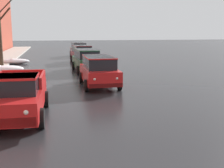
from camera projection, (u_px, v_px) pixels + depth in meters
name	position (u px, v px, depth m)	size (l,w,h in m)	color
snow_bank_near_corner_left	(5.00, 69.00, 23.17)	(2.75, 1.43, 0.67)	white
snow_bank_along_left_kerb	(99.00, 57.00, 33.44)	(2.34, 1.04, 0.61)	white
snow_bank_mid_block_left	(15.00, 61.00, 29.16)	(2.75, 1.24, 0.59)	white
pickup_truck_red_approaching_near_lane	(16.00, 96.00, 10.93)	(2.38, 4.93, 1.76)	red
suv_red_parked_kerbside_close	(99.00, 70.00, 17.40)	(2.08, 4.64, 1.82)	red
suv_green_parked_kerbside_mid	(86.00, 59.00, 23.79)	(2.22, 4.90, 1.82)	#1E5633
suv_maroon_parked_far_down_block	(82.00, 53.00, 30.41)	(2.28, 4.52, 1.82)	maroon
suv_grey_queued_behind_truck	(79.00, 49.00, 37.63)	(2.11, 4.82, 1.82)	slate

